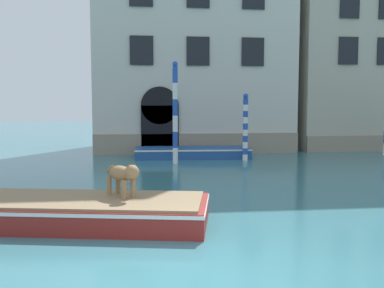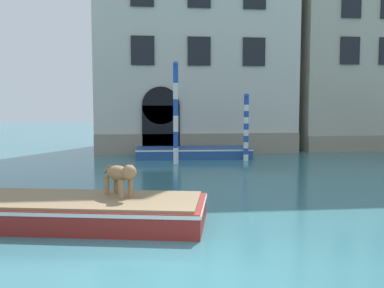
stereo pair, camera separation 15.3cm
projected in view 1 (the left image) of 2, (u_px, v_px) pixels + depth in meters
The scene contains 7 objects.
ground_plane at pixel (189, 277), 7.40m from camera, with size 120.00×120.00×0.00m, color teal.
palazzo_right at pixel (379, 15), 28.41m from camera, with size 11.49×6.13×16.66m.
boat_foreground at pixel (27, 209), 10.68m from camera, with size 8.88×3.96×0.62m.
dog_on_deck at pixel (123, 174), 10.67m from camera, with size 0.83×1.08×0.84m.
boat_moored_near_palazzo at pixel (192, 152), 23.11m from camera, with size 5.93×2.14×0.52m.
mooring_pole_0 at pixel (245, 127), 21.90m from camera, with size 0.26×0.26×3.28m.
mooring_pole_2 at pixel (175, 113), 20.68m from camera, with size 0.25×0.25×4.71m.
Camera 1 is at (-0.81, -7.11, 2.89)m, focal length 42.00 mm.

